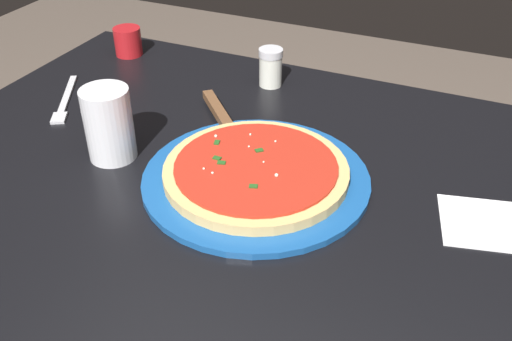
% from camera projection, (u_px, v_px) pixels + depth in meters
% --- Properties ---
extents(restaurant_table, '(1.04, 0.88, 0.72)m').
position_uv_depth(restaurant_table, '(219.00, 246.00, 0.92)').
color(restaurant_table, black).
rests_on(restaurant_table, ground_plane).
extents(serving_plate, '(0.34, 0.34, 0.01)m').
position_uv_depth(serving_plate, '(256.00, 179.00, 0.85)').
color(serving_plate, '#195199').
rests_on(serving_plate, restaurant_table).
extents(pizza, '(0.27, 0.27, 0.02)m').
position_uv_depth(pizza, '(256.00, 171.00, 0.85)').
color(pizza, '#DBB26B').
rests_on(pizza, serving_plate).
extents(pizza_server, '(0.18, 0.19, 0.01)m').
position_uv_depth(pizza_server, '(224.00, 121.00, 0.97)').
color(pizza_server, silver).
rests_on(pizza_server, serving_plate).
extents(cup_tall_drink, '(0.07, 0.07, 0.12)m').
position_uv_depth(cup_tall_drink, '(108.00, 125.00, 0.88)').
color(cup_tall_drink, silver).
rests_on(cup_tall_drink, restaurant_table).
extents(cup_small_sauce, '(0.06, 0.06, 0.06)m').
position_uv_depth(cup_small_sauce, '(128.00, 41.00, 1.23)').
color(cup_small_sauce, '#B2191E').
rests_on(cup_small_sauce, restaurant_table).
extents(napkin_folded_right, '(0.17, 0.14, 0.00)m').
position_uv_depth(napkin_folded_right, '(496.00, 225.00, 0.77)').
color(napkin_folded_right, white).
rests_on(napkin_folded_right, restaurant_table).
extents(fork, '(0.11, 0.17, 0.00)m').
position_uv_depth(fork, '(65.00, 101.00, 1.06)').
color(fork, silver).
rests_on(fork, restaurant_table).
extents(parmesan_shaker, '(0.05, 0.05, 0.07)m').
position_uv_depth(parmesan_shaker, '(271.00, 67.00, 1.10)').
color(parmesan_shaker, silver).
rests_on(parmesan_shaker, restaurant_table).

